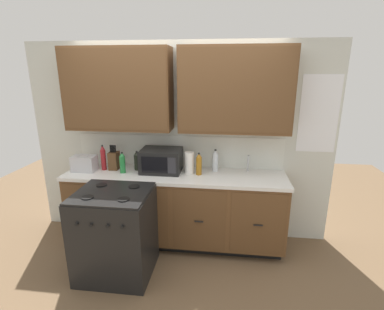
{
  "coord_description": "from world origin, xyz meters",
  "views": [
    {
      "loc": [
        0.61,
        -2.9,
        2.12
      ],
      "look_at": [
        0.21,
        0.27,
        1.18
      ],
      "focal_mm": 27.01,
      "sensor_mm": 36.0,
      "label": 1
    }
  ],
  "objects": [
    {
      "name": "bottle_amber",
      "position": [
        0.29,
        0.31,
        1.06
      ],
      "size": [
        0.07,
        0.07,
        0.27
      ],
      "color": "#9E6619",
      "rests_on": "counter_run"
    },
    {
      "name": "sink_faucet",
      "position": [
        0.87,
        0.51,
        1.03
      ],
      "size": [
        0.02,
        0.02,
        0.2
      ],
      "primitive_type": "cylinder",
      "color": "#B2B5BA",
      "rests_on": "counter_run"
    },
    {
      "name": "ground_plane",
      "position": [
        0.0,
        0.0,
        0.0
      ],
      "size": [
        8.0,
        8.0,
        0.0
      ],
      "primitive_type": "plane",
      "color": "brown"
    },
    {
      "name": "bottle_clear",
      "position": [
        0.48,
        0.46,
        1.07
      ],
      "size": [
        0.07,
        0.07,
        0.27
      ],
      "color": "silver",
      "rests_on": "counter_run"
    },
    {
      "name": "wall_unit",
      "position": [
        0.0,
        0.5,
        1.66
      ],
      "size": [
        3.82,
        0.4,
        2.47
      ],
      "color": "silver",
      "rests_on": "ground_plane"
    },
    {
      "name": "bottle_dark",
      "position": [
        -0.49,
        0.39,
        1.05
      ],
      "size": [
        0.07,
        0.07,
        0.24
      ],
      "color": "black",
      "rests_on": "counter_run"
    },
    {
      "name": "paper_towel_roll",
      "position": [
        0.17,
        0.35,
        1.06
      ],
      "size": [
        0.12,
        0.12,
        0.26
      ],
      "primitive_type": "cylinder",
      "color": "white",
      "rests_on": "counter_run"
    },
    {
      "name": "knife_block",
      "position": [
        -0.78,
        0.38,
        1.05
      ],
      "size": [
        0.11,
        0.14,
        0.31
      ],
      "color": "#52361E",
      "rests_on": "counter_run"
    },
    {
      "name": "bottle_red",
      "position": [
        -0.9,
        0.34,
        1.09
      ],
      "size": [
        0.06,
        0.06,
        0.31
      ],
      "color": "maroon",
      "rests_on": "counter_run"
    },
    {
      "name": "toaster",
      "position": [
        -1.12,
        0.27,
        1.03
      ],
      "size": [
        0.28,
        0.18,
        0.19
      ],
      "color": "#B7B7BC",
      "rests_on": "counter_run"
    },
    {
      "name": "stove_range",
      "position": [
        -0.53,
        -0.33,
        0.47
      ],
      "size": [
        0.76,
        0.68,
        0.95
      ],
      "color": "black",
      "rests_on": "ground_plane"
    },
    {
      "name": "bottle_green",
      "position": [
        -0.63,
        0.26,
        1.06
      ],
      "size": [
        0.07,
        0.07,
        0.26
      ],
      "color": "#237A38",
      "rests_on": "counter_run"
    },
    {
      "name": "counter_run",
      "position": [
        0.0,
        0.3,
        0.48
      ],
      "size": [
        2.65,
        0.64,
        0.93
      ],
      "color": "black",
      "rests_on": "ground_plane"
    },
    {
      "name": "microwave",
      "position": [
        -0.17,
        0.36,
        1.07
      ],
      "size": [
        0.48,
        0.37,
        0.28
      ],
      "color": "black",
      "rests_on": "counter_run"
    }
  ]
}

